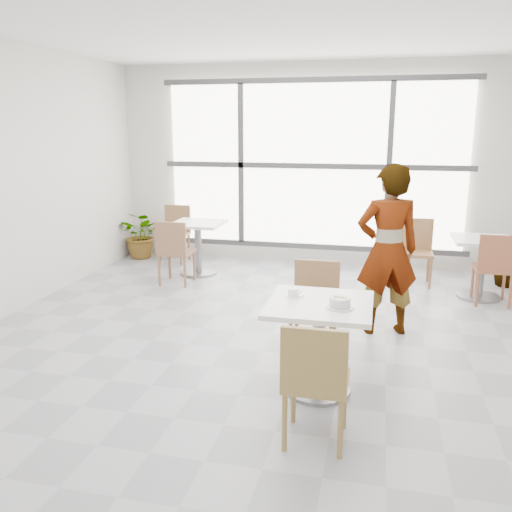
% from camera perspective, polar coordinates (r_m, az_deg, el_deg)
% --- Properties ---
extents(floor, '(7.00, 7.00, 0.00)m').
position_cam_1_polar(floor, '(5.13, 0.77, -10.13)').
color(floor, '#9E9EA5').
rests_on(floor, ground).
extents(ceiling, '(7.00, 7.00, 0.00)m').
position_cam_1_polar(ceiling, '(4.79, 0.90, 24.84)').
color(ceiling, white).
rests_on(ceiling, ground).
extents(wall_back, '(6.00, 0.00, 6.00)m').
position_cam_1_polar(wall_back, '(8.17, 6.15, 9.56)').
color(wall_back, silver).
rests_on(wall_back, ground).
extents(window, '(4.60, 0.07, 2.52)m').
position_cam_1_polar(window, '(8.11, 6.09, 9.53)').
color(window, white).
rests_on(window, ground).
extents(main_table, '(0.80, 0.80, 0.75)m').
position_cam_1_polar(main_table, '(4.24, 6.74, -7.84)').
color(main_table, white).
rests_on(main_table, ground).
extents(chair_near, '(0.42, 0.42, 0.87)m').
position_cam_1_polar(chair_near, '(3.55, 6.33, -12.65)').
color(chair_near, '#9D7D43').
rests_on(chair_near, ground).
extents(chair_far, '(0.42, 0.42, 0.87)m').
position_cam_1_polar(chair_far, '(4.96, 6.30, -4.88)').
color(chair_far, '#926943').
rests_on(chair_far, ground).
extents(oatmeal_bowl, '(0.21, 0.21, 0.09)m').
position_cam_1_polar(oatmeal_bowl, '(4.05, 8.93, -4.91)').
color(oatmeal_bowl, silver).
rests_on(oatmeal_bowl, main_table).
extents(coffee_cup, '(0.16, 0.13, 0.07)m').
position_cam_1_polar(coffee_cup, '(4.28, 3.98, -3.93)').
color(coffee_cup, white).
rests_on(coffee_cup, main_table).
extents(person, '(0.72, 0.58, 1.73)m').
position_cam_1_polar(person, '(5.50, 13.83, 0.57)').
color(person, black).
rests_on(person, ground).
extents(bg_table_left, '(0.70, 0.70, 0.75)m').
position_cam_1_polar(bg_table_left, '(7.68, -6.19, 1.66)').
color(bg_table_left, white).
rests_on(bg_table_left, ground).
extents(bg_table_right, '(0.70, 0.70, 0.75)m').
position_cam_1_polar(bg_table_right, '(7.09, 22.91, -0.35)').
color(bg_table_right, white).
rests_on(bg_table_right, ground).
extents(bg_chair_left_near, '(0.42, 0.42, 0.87)m').
position_cam_1_polar(bg_chair_left_near, '(7.16, -8.73, 0.82)').
color(bg_chair_left_near, '#8D6044').
rests_on(bg_chair_left_near, ground).
extents(bg_chair_left_far, '(0.42, 0.42, 0.87)m').
position_cam_1_polar(bg_chair_left_far, '(8.49, -8.58, 2.82)').
color(bg_chair_left_far, olive).
rests_on(bg_chair_left_far, ground).
extents(bg_chair_right_near, '(0.42, 0.42, 0.87)m').
position_cam_1_polar(bg_chair_right_near, '(6.84, 24.08, -0.84)').
color(bg_chair_right_near, '#9C563A').
rests_on(bg_chair_right_near, ground).
extents(bg_chair_right_far, '(0.42, 0.42, 0.87)m').
position_cam_1_polar(bg_chair_right_far, '(7.48, 16.71, 0.94)').
color(bg_chair_right_far, '#956943').
rests_on(bg_chair_right_far, ground).
extents(plant_left, '(0.79, 0.72, 0.76)m').
position_cam_1_polar(plant_left, '(8.79, -12.05, 2.24)').
color(plant_left, '#367334').
rests_on(plant_left, ground).
extents(plant_right, '(0.39, 0.39, 0.68)m').
position_cam_1_polar(plant_right, '(7.81, 25.32, -0.50)').
color(plant_right, '#4C7342').
rests_on(plant_right, ground).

